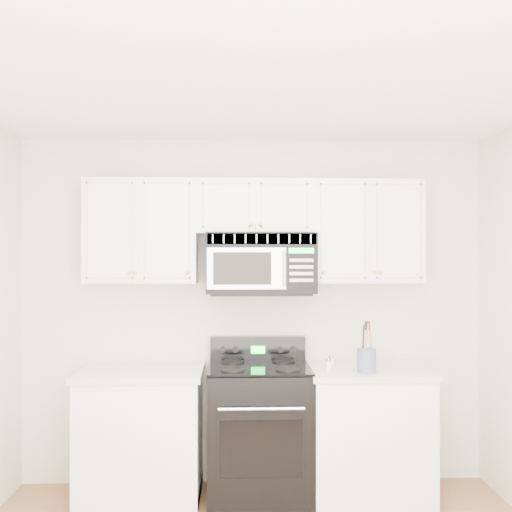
{
  "coord_description": "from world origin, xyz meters",
  "views": [
    {
      "loc": [
        -0.14,
        -2.6,
        1.71
      ],
      "look_at": [
        0.0,
        1.3,
        1.72
      ],
      "focal_mm": 40.0,
      "sensor_mm": 36.0,
      "label": 1
    }
  ],
  "objects": [
    {
      "name": "room",
      "position": [
        0.0,
        0.0,
        1.3
      ],
      "size": [
        3.51,
        3.51,
        2.61
      ],
      "color": "brown",
      "rests_on": "ground"
    },
    {
      "name": "base_cabinet_left",
      "position": [
        -0.8,
        1.44,
        0.43
      ],
      "size": [
        0.86,
        0.65,
        0.92
      ],
      "color": "silver",
      "rests_on": "ground"
    },
    {
      "name": "base_cabinet_right",
      "position": [
        0.8,
        1.44,
        0.43
      ],
      "size": [
        0.86,
        0.65,
        0.92
      ],
      "color": "silver",
      "rests_on": "ground"
    },
    {
      "name": "range",
      "position": [
        0.03,
        1.45,
        0.48
      ],
      "size": [
        0.72,
        0.65,
        1.11
      ],
      "color": "black",
      "rests_on": "ground"
    },
    {
      "name": "upper_cabinets",
      "position": [
        0.0,
        1.58,
        1.93
      ],
      "size": [
        2.44,
        0.37,
        0.75
      ],
      "color": "silver",
      "rests_on": "ground"
    },
    {
      "name": "microwave",
      "position": [
        0.04,
        1.55,
        1.67
      ],
      "size": [
        0.78,
        0.44,
        0.43
      ],
      "color": "black",
      "rests_on": "ground"
    },
    {
      "name": "utensil_crock",
      "position": [
        0.76,
        1.27,
        1.01
      ],
      "size": [
        0.13,
        0.13,
        0.34
      ],
      "color": "slate",
      "rests_on": "base_cabinet_right"
    },
    {
      "name": "shaker_salt",
      "position": [
        0.53,
        1.37,
        0.97
      ],
      "size": [
        0.04,
        0.04,
        0.09
      ],
      "color": "silver",
      "rests_on": "base_cabinet_right"
    },
    {
      "name": "shaker_pepper",
      "position": [
        0.5,
        1.29,
        0.97
      ],
      "size": [
        0.04,
        0.04,
        0.09
      ],
      "color": "silver",
      "rests_on": "base_cabinet_right"
    }
  ]
}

